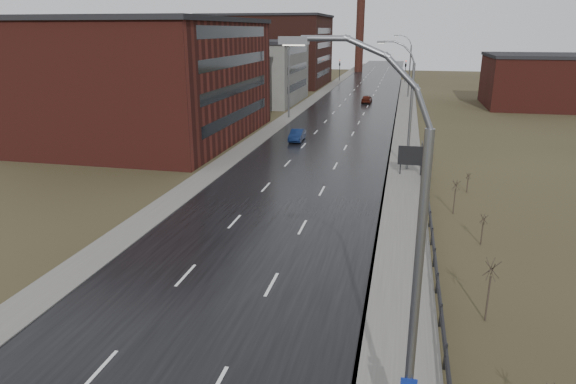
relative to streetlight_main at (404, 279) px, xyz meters
The scene contains 23 objects.
road 58.93m from the streetlight_main, 98.31° to the left, with size 14.00×300.00×0.06m, color black.
sidewalk_right 33.54m from the streetlight_main, 89.78° to the left, with size 3.20×180.00×0.18m, color #595651.
curb_right 33.57m from the streetlight_main, 92.42° to the left, with size 0.16×180.00×0.18m, color slate.
sidewalk_left 60.65m from the streetlight_main, 106.04° to the left, with size 2.40×260.00×0.12m, color #595651.
warehouse_near 52.13m from the streetlight_main, 124.42° to the left, with size 22.44×28.56×13.50m.
warehouse_mid 80.48m from the streetlight_main, 109.20° to the left, with size 16.32×20.40×10.50m.
warehouse_far 110.59m from the streetlight_main, 106.53° to the left, with size 26.52×24.48×15.50m.
building_right 82.95m from the streetlight_main, 74.74° to the left, with size 18.36×16.32×8.50m.
smokestack 149.01m from the streetlight_main, 95.58° to the left, with size 2.70×2.70×30.70m.
streetlight_main is the anchor object (origin of this frame).
streetlight_right_mid 34.01m from the streetlight_main, 89.95° to the left, with size 3.36×0.28×11.35m.
streetlight_left 62.15m from the streetlight_main, 105.08° to the left, with size 3.36×0.28×11.35m.
streetlight_right_far 88.01m from the streetlight_main, 89.98° to the left, with size 3.36×0.28×11.35m.
guardrail 17.27m from the streetlight_main, 83.61° to the left, with size 0.10×53.05×1.10m.
shrub_c 10.68m from the streetlight_main, 66.89° to the left, with size 0.69×0.73×2.93m.
shrub_d 18.98m from the streetlight_main, 75.10° to the left, with size 0.46×0.48×1.91m.
shrub_e 23.69m from the streetlight_main, 81.25° to the left, with size 0.57×0.61×2.42m.
shrub_f 29.15m from the streetlight_main, 80.03° to the left, with size 0.39×0.41×1.60m.
billboard 32.25m from the streetlight_main, 88.88° to the left, with size 2.28×0.17×2.72m.
traffic_light_left 119.16m from the streetlight_main, 97.95° to the left, with size 0.58×2.73×5.30m.
traffic_light_right 118.01m from the streetlight_main, 90.23° to the left, with size 0.58×2.73×5.30m.
car_near 46.25m from the streetlight_main, 105.12° to the left, with size 1.41×4.05×1.33m, color #0B193B.
car_far 78.89m from the streetlight_main, 94.85° to the left, with size 1.61×4.01×1.37m, color #41130A.
Camera 1 is at (8.16, -10.29, 12.20)m, focal length 32.00 mm.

